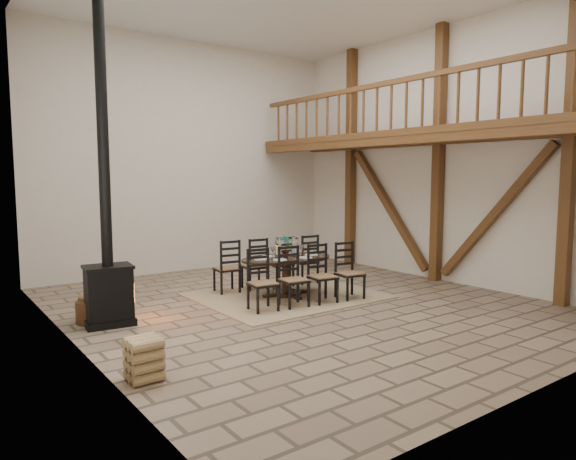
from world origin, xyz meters
TOP-DOWN VIEW (x-y plane):
  - ground at (0.00, 0.00)m, footprint 8.00×8.00m
  - room_shell at (1.19, 0.00)m, footprint 7.02×8.02m
  - rug at (0.16, 0.66)m, footprint 3.00×2.50m
  - dining_table at (0.16, 0.66)m, footprint 2.26×2.08m
  - wood_stove at (-2.88, 0.72)m, footprint 0.71×0.58m
  - log_basket at (-3.03, 0.99)m, footprint 0.48×0.48m
  - log_stack at (-3.22, -1.50)m, footprint 0.33×0.34m

SIDE VIEW (x-z plane):
  - ground at x=0.00m, z-range 0.00..0.00m
  - rug at x=0.16m, z-range 0.00..0.02m
  - log_basket at x=-3.03m, z-range -0.03..0.37m
  - log_stack at x=-3.22m, z-range 0.00..0.45m
  - dining_table at x=0.16m, z-range -0.18..0.89m
  - wood_stove at x=-2.88m, z-range -1.37..3.63m
  - room_shell at x=1.19m, z-range 0.51..5.52m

